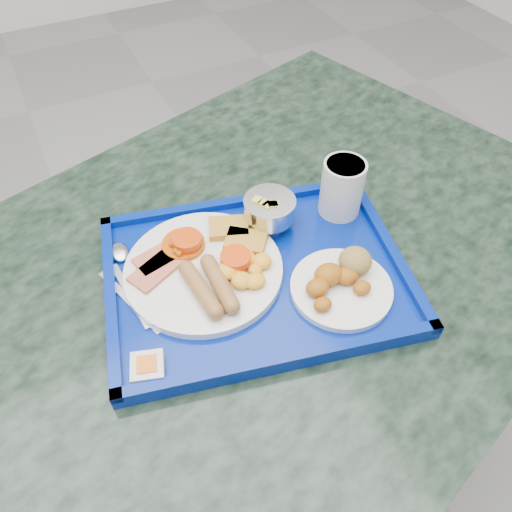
{
  "coord_description": "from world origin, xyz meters",
  "views": [
    {
      "loc": [
        0.04,
        -0.54,
        1.42
      ],
      "look_at": [
        0.27,
        -0.09,
        0.86
      ],
      "focal_mm": 35.0,
      "sensor_mm": 36.0,
      "label": 1
    }
  ],
  "objects_px": {
    "fruit_bowl": "(269,209)",
    "juice_cup": "(342,186)",
    "table": "(245,337)",
    "bread_plate": "(342,281)",
    "main_plate": "(209,267)",
    "tray": "(256,275)"
  },
  "relations": [
    {
      "from": "table",
      "to": "tray",
      "type": "bearing_deg",
      "value": -71.8
    },
    {
      "from": "tray",
      "to": "juice_cup",
      "type": "distance_m",
      "value": 0.21
    },
    {
      "from": "bread_plate",
      "to": "fruit_bowl",
      "type": "distance_m",
      "value": 0.17
    },
    {
      "from": "juice_cup",
      "to": "tray",
      "type": "bearing_deg",
      "value": -161.57
    },
    {
      "from": "bread_plate",
      "to": "tray",
      "type": "bearing_deg",
      "value": 141.05
    },
    {
      "from": "fruit_bowl",
      "to": "juice_cup",
      "type": "height_order",
      "value": "juice_cup"
    },
    {
      "from": "table",
      "to": "fruit_bowl",
      "type": "xyz_separation_m",
      "value": [
        0.08,
        0.05,
        0.26
      ]
    },
    {
      "from": "fruit_bowl",
      "to": "juice_cup",
      "type": "bearing_deg",
      "value": -8.57
    },
    {
      "from": "bread_plate",
      "to": "juice_cup",
      "type": "relative_size",
      "value": 1.54
    },
    {
      "from": "fruit_bowl",
      "to": "juice_cup",
      "type": "xyz_separation_m",
      "value": [
        0.13,
        -0.02,
        0.01
      ]
    },
    {
      "from": "tray",
      "to": "fruit_bowl",
      "type": "relative_size",
      "value": 6.1
    },
    {
      "from": "table",
      "to": "juice_cup",
      "type": "distance_m",
      "value": 0.35
    },
    {
      "from": "juice_cup",
      "to": "table",
      "type": "bearing_deg",
      "value": -170.14
    },
    {
      "from": "tray",
      "to": "fruit_bowl",
      "type": "xyz_separation_m",
      "value": [
        0.07,
        0.08,
        0.05
      ]
    },
    {
      "from": "bread_plate",
      "to": "fruit_bowl",
      "type": "xyz_separation_m",
      "value": [
        -0.04,
        0.17,
        0.02
      ]
    },
    {
      "from": "fruit_bowl",
      "to": "main_plate",
      "type": "bearing_deg",
      "value": -159.4
    },
    {
      "from": "bread_plate",
      "to": "main_plate",
      "type": "bearing_deg",
      "value": 144.99
    },
    {
      "from": "main_plate",
      "to": "juice_cup",
      "type": "xyz_separation_m",
      "value": [
        0.26,
        0.03,
        0.04
      ]
    },
    {
      "from": "table",
      "to": "juice_cup",
      "type": "xyz_separation_m",
      "value": [
        0.2,
        0.04,
        0.28
      ]
    },
    {
      "from": "table",
      "to": "bread_plate",
      "type": "distance_m",
      "value": 0.29
    },
    {
      "from": "fruit_bowl",
      "to": "juice_cup",
      "type": "distance_m",
      "value": 0.13
    },
    {
      "from": "table",
      "to": "juice_cup",
      "type": "bearing_deg",
      "value": 9.86
    }
  ]
}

